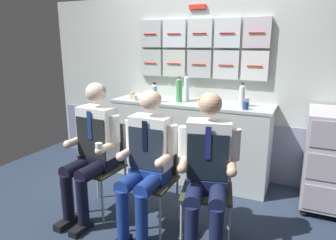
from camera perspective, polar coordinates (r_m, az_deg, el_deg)
ground at (r=3.02m, az=-3.90°, el=-18.55°), size 4.80×4.80×0.04m
galley_bulkhead at (r=3.84m, az=5.59°, el=6.11°), size 4.20×0.14×2.15m
galley_counter at (r=3.71m, az=4.04°, el=-3.77°), size 1.87×0.53×0.94m
service_trolley at (r=3.41m, az=27.10°, el=-6.06°), size 0.40×0.65×0.98m
folding_chair_left at (r=3.11m, az=-11.55°, el=-6.59°), size 0.43×0.43×0.85m
crew_member_left at (r=2.94m, az=-13.70°, el=-4.50°), size 0.49×0.62×1.26m
folding_chair_center at (r=2.79m, az=-2.37°, el=-8.78°), size 0.40×0.40×0.85m
crew_member_center at (r=2.60m, az=-4.03°, el=-7.03°), size 0.48×0.58×1.23m
folding_chair_right at (r=2.63m, az=7.34°, el=-10.32°), size 0.48×0.48×0.85m
crew_member_right at (r=2.42m, az=7.24°, el=-8.50°), size 0.50×0.64×1.24m
water_bottle_clear at (r=3.40m, az=13.42°, el=4.40°), size 0.06×0.06×0.25m
sparkling_bottle_green at (r=3.56m, az=-2.47°, el=4.99°), size 0.07×0.07×0.23m
water_bottle_short at (r=3.57m, az=2.03°, el=5.56°), size 0.07×0.07×0.29m
water_bottle_blue_cap at (r=3.67m, az=3.42°, el=5.92°), size 0.06×0.06×0.31m
espresso_cup_small at (r=3.48m, az=14.22°, el=3.28°), size 0.06×0.06×0.08m
paper_cup_tan at (r=3.78m, az=-6.53°, el=4.47°), size 0.07×0.07×0.08m
paper_cup_blue at (r=3.28m, az=14.04°, el=2.62°), size 0.06×0.06×0.08m
coffee_cup_spare at (r=3.71m, az=-6.10°, el=4.13°), size 0.06×0.06×0.06m
snack_banana at (r=3.67m, az=6.51°, el=3.82°), size 0.17×0.10×0.04m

